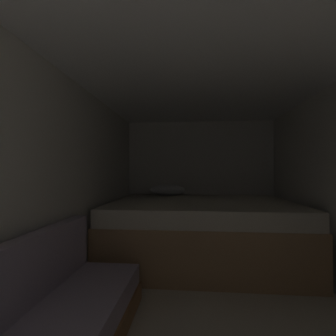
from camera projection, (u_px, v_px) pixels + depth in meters
name	position (u px, v px, depth m)	size (l,w,h in m)	color
ground_plane	(208.00, 319.00, 2.11)	(6.95, 6.95, 0.00)	beige
wall_back	(200.00, 180.00, 4.61)	(2.67, 0.05, 2.10)	silver
wall_left	(56.00, 189.00, 2.25)	(0.05, 4.95, 2.10)	silver
ceiling_slab	(207.00, 61.00, 2.14)	(2.67, 4.95, 0.05)	white
bed	(201.00, 229.00, 3.57)	(2.45, 1.95, 0.99)	tan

